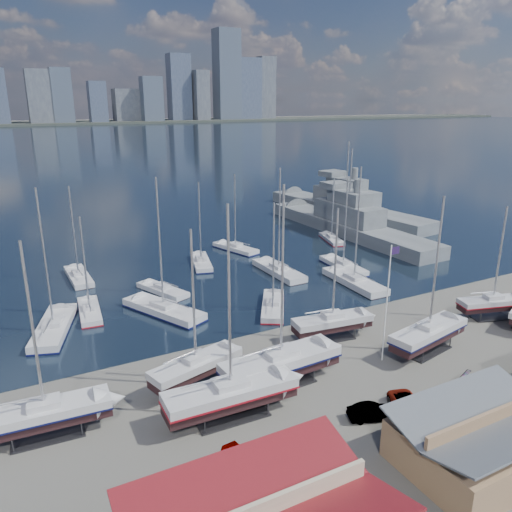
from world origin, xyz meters
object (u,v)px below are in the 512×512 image
naval_ship_east (348,225)px  naval_ship_west (345,208)px  sailboat_cradle_0 (45,414)px  flagpole (388,296)px  car_a (243,462)px

naval_ship_east → naval_ship_west: 16.27m
sailboat_cradle_0 → flagpole: 31.77m
sailboat_cradle_0 → naval_ship_west: naval_ship_west is taller
naval_ship_west → naval_ship_east: bearing=137.0°
sailboat_cradle_0 → car_a: bearing=-37.9°
naval_ship_west → car_a: naval_ship_west is taller
naval_ship_east → naval_ship_west: size_ratio=0.96×
naval_ship_east → car_a: naval_ship_east is taller
sailboat_cradle_0 → car_a: 15.81m
sailboat_cradle_0 → flagpole: sailboat_cradle_0 is taller
sailboat_cradle_0 → naval_ship_east: 71.08m
sailboat_cradle_0 → naval_ship_east: size_ratio=0.36×
flagpole → naval_ship_east: bearing=56.4°
car_a → sailboat_cradle_0: bearing=132.5°
sailboat_cradle_0 → car_a: size_ratio=3.81×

